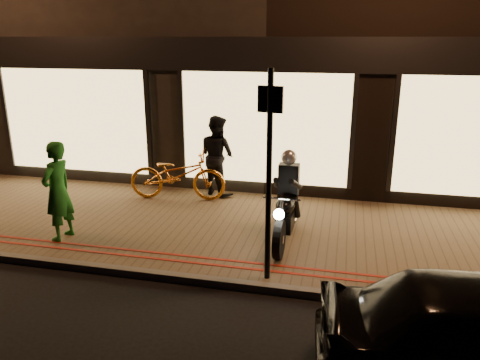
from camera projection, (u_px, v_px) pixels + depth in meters
name	position (u px, v px, depth m)	size (l,w,h in m)	color
ground	(215.00, 288.00, 6.82)	(90.00, 90.00, 0.00)	black
sidewalk	(244.00, 231.00, 8.66)	(50.00, 4.00, 0.12)	brown
kerb_stone	(216.00, 282.00, 6.84)	(50.00, 0.14, 0.12)	#59544C
red_kerb_lines	(224.00, 263.00, 7.29)	(50.00, 0.26, 0.01)	maroon
building_row	(295.00, 10.00, 13.94)	(48.00, 10.11, 8.50)	black
motorcycle	(286.00, 207.00, 7.92)	(0.60, 1.94, 1.59)	black
sign_post	(269.00, 167.00, 6.36)	(0.35, 0.10, 3.00)	black
bicycle_gold	(178.00, 175.00, 10.02)	(0.72, 2.07, 1.09)	orange
person_green	(58.00, 191.00, 7.94)	(0.63, 0.41, 1.73)	#1B661D
person_dark	(217.00, 155.00, 10.26)	(0.86, 0.67, 1.77)	black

